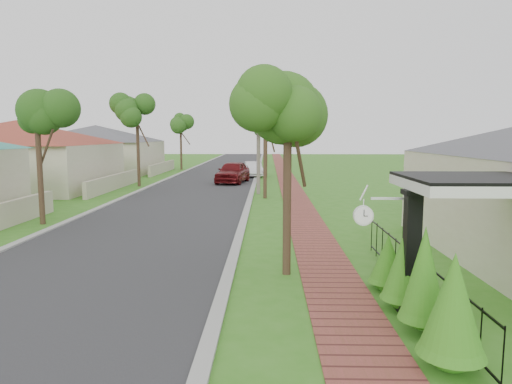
% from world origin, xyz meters
% --- Properties ---
extents(ground, '(160.00, 160.00, 0.00)m').
position_xyz_m(ground, '(0.00, 0.00, 0.00)').
color(ground, '#35771C').
rests_on(ground, ground).
extents(road, '(7.00, 120.00, 0.02)m').
position_xyz_m(road, '(-3.00, 20.00, 0.00)').
color(road, '#28282B').
rests_on(road, ground).
extents(kerb_right, '(0.30, 120.00, 0.10)m').
position_xyz_m(kerb_right, '(0.65, 20.00, 0.00)').
color(kerb_right, '#9E9E99').
rests_on(kerb_right, ground).
extents(kerb_left, '(0.30, 120.00, 0.10)m').
position_xyz_m(kerb_left, '(-6.65, 20.00, 0.00)').
color(kerb_left, '#9E9E99').
rests_on(kerb_left, ground).
extents(sidewalk, '(1.50, 120.00, 0.03)m').
position_xyz_m(sidewalk, '(3.25, 20.00, 0.00)').
color(sidewalk, brown).
rests_on(sidewalk, ground).
extents(porch_post, '(0.48, 0.48, 2.52)m').
position_xyz_m(porch_post, '(4.55, -1.00, 1.12)').
color(porch_post, black).
rests_on(porch_post, ground).
extents(picket_fence, '(0.03, 8.02, 1.00)m').
position_xyz_m(picket_fence, '(4.90, -0.00, 0.53)').
color(picket_fence, black).
rests_on(picket_fence, ground).
extents(street_trees, '(10.70, 37.65, 5.89)m').
position_xyz_m(street_trees, '(-2.87, 26.84, 4.54)').
color(street_trees, '#382619').
rests_on(street_trees, ground).
extents(hedge_row, '(0.90, 4.54, 2.05)m').
position_xyz_m(hedge_row, '(4.45, -1.75, 0.86)').
color(hedge_row, '#207116').
rests_on(hedge_row, ground).
extents(far_house_red, '(15.56, 15.56, 4.60)m').
position_xyz_m(far_house_red, '(-14.97, 20.00, 2.34)').
color(far_house_red, beige).
rests_on(far_house_red, ground).
extents(far_house_grey, '(15.56, 15.56, 4.60)m').
position_xyz_m(far_house_grey, '(-14.97, 34.00, 2.34)').
color(far_house_grey, beige).
rests_on(far_house_grey, ground).
extents(parked_car_red, '(2.71, 5.09, 1.65)m').
position_xyz_m(parked_car_red, '(-1.00, 24.48, 0.82)').
color(parked_car_red, '#5C0D10').
rests_on(parked_car_red, ground).
extents(parked_car_white, '(1.85, 4.06, 1.29)m').
position_xyz_m(parked_car_white, '(0.40, 29.86, 0.65)').
color(parked_car_white, white).
rests_on(parked_car_white, ground).
extents(near_tree, '(1.93, 1.93, 4.95)m').
position_xyz_m(near_tree, '(2.15, 1.50, 3.94)').
color(near_tree, '#382619').
rests_on(near_tree, ground).
extents(utility_pole, '(1.20, 0.24, 6.99)m').
position_xyz_m(utility_pole, '(1.08, 17.87, 3.55)').
color(utility_pole, '#73685A').
rests_on(utility_pole, ground).
extents(station_clock, '(1.06, 0.13, 0.60)m').
position_xyz_m(station_clock, '(3.69, -0.60, 1.95)').
color(station_clock, white).
rests_on(station_clock, ground).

